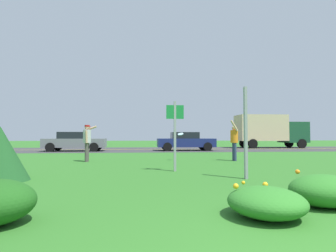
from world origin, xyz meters
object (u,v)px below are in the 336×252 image
(car_gray_center_left, at_px, (75,141))
(box_truck_dark_green, at_px, (269,129))
(person_catcher_orange_shirt, at_px, (234,140))
(sign_post_by_roadside, at_px, (246,132))
(car_navy_center_right, at_px, (185,141))
(person_thrower_red_cap_gray_shirt, at_px, (87,139))
(sign_post_near_path, at_px, (175,128))
(frisbee_pale_blue, at_px, (181,134))

(car_gray_center_left, height_order, box_truck_dark_green, box_truck_dark_green)
(car_gray_center_left, bearing_deg, person_catcher_orange_shirt, -44.57)
(sign_post_by_roadside, distance_m, box_truck_dark_green, 20.78)
(car_navy_center_right, bearing_deg, box_truck_dark_green, 24.41)
(car_gray_center_left, bearing_deg, person_thrower_red_cap_gray_shirt, -73.45)
(box_truck_dark_green, bearing_deg, sign_post_near_path, -124.67)
(sign_post_by_roadside, relative_size, car_gray_center_left, 0.54)
(person_thrower_red_cap_gray_shirt, relative_size, box_truck_dark_green, 0.24)
(car_navy_center_right, bearing_deg, sign_post_by_roadside, -93.17)
(sign_post_by_roadside, distance_m, car_navy_center_right, 14.23)
(sign_post_near_path, relative_size, frisbee_pale_blue, 8.00)
(frisbee_pale_blue, bearing_deg, car_gray_center_left, 127.82)
(sign_post_near_path, distance_m, sign_post_by_roadside, 2.38)
(car_navy_center_right, xyz_separation_m, box_truck_dark_green, (9.04, 4.10, 1.06))
(sign_post_near_path, relative_size, sign_post_by_roadside, 0.92)
(car_gray_center_left, bearing_deg, sign_post_by_roadside, -61.40)
(sign_post_near_path, distance_m, box_truck_dark_green, 20.19)
(sign_post_by_roadside, height_order, person_catcher_orange_shirt, sign_post_by_roadside)
(frisbee_pale_blue, relative_size, car_navy_center_right, 0.06)
(box_truck_dark_green, bearing_deg, car_navy_center_right, -155.59)
(person_thrower_red_cap_gray_shirt, bearing_deg, car_navy_center_right, 56.51)
(person_catcher_orange_shirt, relative_size, frisbee_pale_blue, 6.62)
(person_thrower_red_cap_gray_shirt, relative_size, car_navy_center_right, 0.36)
(sign_post_by_roadside, relative_size, car_navy_center_right, 0.54)
(person_catcher_orange_shirt, bearing_deg, sign_post_near_path, -133.14)
(sign_post_near_path, distance_m, car_navy_center_right, 12.75)
(sign_post_near_path, bearing_deg, car_navy_center_right, 78.95)
(person_catcher_orange_shirt, relative_size, car_navy_center_right, 0.41)
(person_thrower_red_cap_gray_shirt, xyz_separation_m, car_gray_center_left, (-2.64, 8.90, -0.25))
(box_truck_dark_green, bearing_deg, person_thrower_red_cap_gray_shirt, -138.95)
(car_gray_center_left, distance_m, box_truck_dark_green, 18.08)
(sign_post_near_path, height_order, sign_post_by_roadside, sign_post_by_roadside)
(car_navy_center_right, bearing_deg, person_thrower_red_cap_gray_shirt, -123.49)
(sign_post_by_roadside, xyz_separation_m, car_navy_center_right, (0.79, 14.20, -0.47))
(person_catcher_orange_shirt, bearing_deg, car_gray_center_left, 135.43)
(sign_post_near_path, distance_m, car_gray_center_left, 13.91)
(sign_post_near_path, height_order, box_truck_dark_green, box_truck_dark_green)
(person_thrower_red_cap_gray_shirt, bearing_deg, sign_post_near_path, -46.25)
(frisbee_pale_blue, bearing_deg, car_navy_center_right, 79.02)
(sign_post_by_roadside, xyz_separation_m, person_thrower_red_cap_gray_shirt, (-5.10, 5.31, -0.23))
(sign_post_near_path, height_order, frisbee_pale_blue, sign_post_near_path)
(sign_post_near_path, xyz_separation_m, car_gray_center_left, (-6.09, 12.50, -0.63))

